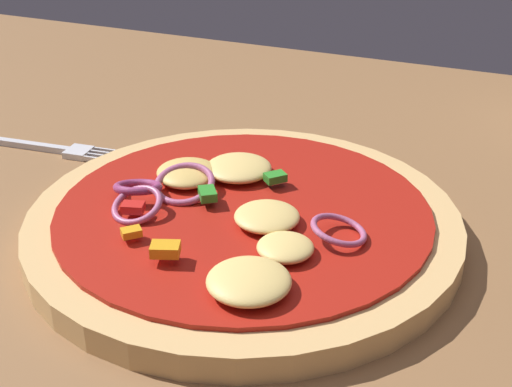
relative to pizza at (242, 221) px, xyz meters
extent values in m
cube|color=brown|center=(0.02, -0.01, -0.02)|extent=(1.36, 0.81, 0.03)
cylinder|color=tan|center=(0.00, 0.00, 0.00)|extent=(0.27, 0.27, 0.02)
cylinder|color=#A81C11|center=(0.00, 0.00, 0.01)|extent=(0.23, 0.23, 0.00)
ellipsoid|color=#EFCC72|center=(0.04, -0.04, 0.01)|extent=(0.03, 0.03, 0.01)
ellipsoid|color=#EFCC72|center=(0.02, -0.01, 0.01)|extent=(0.04, 0.04, 0.01)
ellipsoid|color=#EFCC72|center=(-0.02, 0.04, 0.01)|extent=(0.04, 0.04, 0.01)
ellipsoid|color=#E5BC60|center=(-0.05, 0.02, 0.01)|extent=(0.04, 0.04, 0.01)
ellipsoid|color=#EFCC72|center=(0.04, -0.08, 0.01)|extent=(0.04, 0.04, 0.01)
ellipsoid|color=#E5BC60|center=(-0.05, 0.02, 0.01)|extent=(0.04, 0.04, 0.01)
torus|color=#93386B|center=(-0.07, -0.01, 0.02)|extent=(0.04, 0.04, 0.01)
torus|color=#B25984|center=(0.07, -0.01, 0.01)|extent=(0.04, 0.04, 0.01)
torus|color=#B25984|center=(-0.04, 0.01, 0.01)|extent=(0.04, 0.04, 0.02)
torus|color=#B25984|center=(-0.06, -0.03, 0.01)|extent=(0.04, 0.04, 0.02)
cube|color=#2D8C28|center=(0.01, 0.04, 0.02)|extent=(0.02, 0.02, 0.01)
cube|color=red|center=(-0.06, -0.03, 0.02)|extent=(0.02, 0.01, 0.01)
cube|color=#2D8C28|center=(-0.02, 0.00, 0.02)|extent=(0.02, 0.02, 0.01)
cube|color=orange|center=(-0.04, -0.06, 0.01)|extent=(0.01, 0.01, 0.00)
cube|color=orange|center=(-0.01, -0.07, 0.02)|extent=(0.02, 0.02, 0.01)
cube|color=silver|center=(-0.23, 0.05, -0.01)|extent=(0.11, 0.02, 0.00)
cube|color=silver|center=(-0.17, 0.06, -0.01)|extent=(0.02, 0.02, 0.00)
cube|color=silver|center=(-0.14, 0.05, -0.01)|extent=(0.04, 0.01, 0.00)
cube|color=silver|center=(-0.14, 0.06, -0.01)|extent=(0.04, 0.01, 0.00)
cube|color=silver|center=(-0.14, 0.07, -0.01)|extent=(0.04, 0.01, 0.00)
cube|color=silver|center=(-0.14, 0.07, -0.01)|extent=(0.04, 0.01, 0.00)
camera|label=1|loc=(0.16, -0.35, 0.22)|focal=49.76mm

